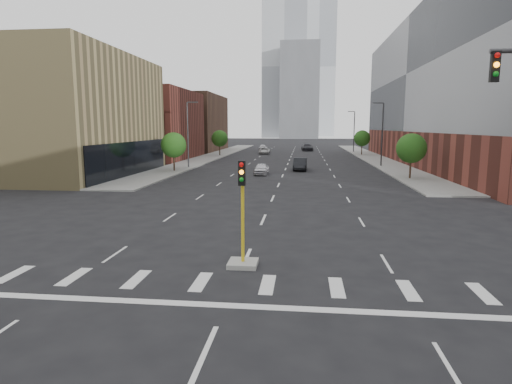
% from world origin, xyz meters
% --- Properties ---
extents(sidewalk_left_far, '(5.00, 92.00, 0.15)m').
position_xyz_m(sidewalk_left_far, '(-15.00, 74.00, 0.07)').
color(sidewalk_left_far, gray).
rests_on(sidewalk_left_far, ground).
extents(sidewalk_right_far, '(5.00, 92.00, 0.15)m').
position_xyz_m(sidewalk_right_far, '(15.00, 74.00, 0.07)').
color(sidewalk_right_far, gray).
rests_on(sidewalk_right_far, ground).
extents(building_left_mid, '(20.00, 24.00, 14.00)m').
position_xyz_m(building_left_mid, '(-27.50, 40.00, 7.00)').
color(building_left_mid, '#9E8C59').
rests_on(building_left_mid, ground).
extents(building_left_far_a, '(20.00, 22.00, 12.00)m').
position_xyz_m(building_left_far_a, '(-27.50, 66.00, 6.00)').
color(building_left_far_a, brown).
rests_on(building_left_far_a, ground).
extents(building_left_far_b, '(20.00, 24.00, 13.00)m').
position_xyz_m(building_left_far_b, '(-27.50, 92.00, 6.50)').
color(building_left_far_b, brown).
rests_on(building_left_far_b, ground).
extents(building_right_main, '(24.00, 70.00, 22.00)m').
position_xyz_m(building_right_main, '(29.50, 60.00, 11.00)').
color(building_right_main, brown).
rests_on(building_right_main, ground).
extents(tower_left, '(22.00, 22.00, 70.00)m').
position_xyz_m(tower_left, '(-8.00, 220.00, 35.00)').
color(tower_left, '#B2B7BC').
rests_on(tower_left, ground).
extents(tower_right, '(20.00, 20.00, 80.00)m').
position_xyz_m(tower_right, '(10.00, 260.00, 40.00)').
color(tower_right, '#B2B7BC').
rests_on(tower_right, ground).
extents(tower_mid, '(18.00, 18.00, 44.00)m').
position_xyz_m(tower_mid, '(0.00, 200.00, 22.00)').
color(tower_mid, slate).
rests_on(tower_mid, ground).
extents(median_traffic_signal, '(1.20, 1.20, 4.40)m').
position_xyz_m(median_traffic_signal, '(0.00, 8.97, 0.97)').
color(median_traffic_signal, '#999993').
rests_on(median_traffic_signal, ground).
extents(streetlight_right_a, '(1.60, 0.22, 9.07)m').
position_xyz_m(streetlight_right_a, '(13.41, 55.00, 5.01)').
color(streetlight_right_a, '#2D2D30').
rests_on(streetlight_right_a, ground).
extents(streetlight_right_b, '(1.60, 0.22, 9.07)m').
position_xyz_m(streetlight_right_b, '(13.41, 90.00, 5.01)').
color(streetlight_right_b, '#2D2D30').
rests_on(streetlight_right_b, ground).
extents(streetlight_left, '(1.60, 0.22, 9.07)m').
position_xyz_m(streetlight_left, '(-13.41, 50.00, 5.01)').
color(streetlight_left, '#2D2D30').
rests_on(streetlight_left, ground).
extents(tree_left_near, '(3.20, 3.20, 4.85)m').
position_xyz_m(tree_left_near, '(-14.00, 45.00, 3.39)').
color(tree_left_near, '#382619').
rests_on(tree_left_near, ground).
extents(tree_left_far, '(3.20, 3.20, 4.85)m').
position_xyz_m(tree_left_far, '(-14.00, 75.00, 3.39)').
color(tree_left_far, '#382619').
rests_on(tree_left_far, ground).
extents(tree_right_near, '(3.20, 3.20, 4.85)m').
position_xyz_m(tree_right_near, '(14.00, 40.00, 3.39)').
color(tree_right_near, '#382619').
rests_on(tree_right_near, ground).
extents(tree_right_far, '(3.20, 3.20, 4.85)m').
position_xyz_m(tree_right_far, '(14.00, 80.00, 3.39)').
color(tree_right_far, '#382619').
rests_on(tree_right_far, ground).
extents(car_near_left, '(1.68, 4.05, 1.37)m').
position_xyz_m(car_near_left, '(-2.58, 43.00, 0.69)').
color(car_near_left, silver).
rests_on(car_near_left, ground).
extents(car_mid_right, '(1.83, 5.00, 1.64)m').
position_xyz_m(car_mid_right, '(1.99, 48.60, 0.82)').
color(car_mid_right, black).
rests_on(car_mid_right, ground).
extents(car_far_left, '(2.45, 4.90, 1.33)m').
position_xyz_m(car_far_left, '(-5.86, 81.83, 0.67)').
color(car_far_left, silver).
rests_on(car_far_left, ground).
extents(car_deep_right, '(2.98, 5.98, 1.67)m').
position_xyz_m(car_deep_right, '(3.21, 94.35, 0.83)').
color(car_deep_right, black).
rests_on(car_deep_right, ground).
extents(car_distant, '(1.86, 4.46, 1.51)m').
position_xyz_m(car_distant, '(-7.35, 94.77, 0.75)').
color(car_distant, '#B3B2B7').
rests_on(car_distant, ground).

